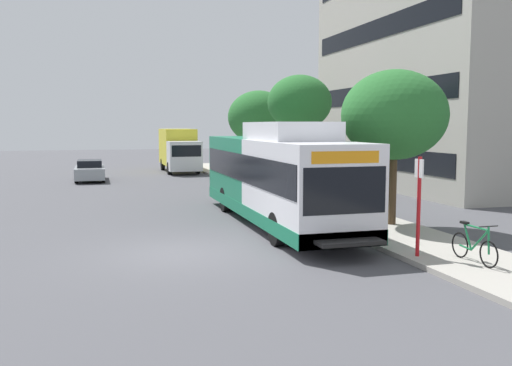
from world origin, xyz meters
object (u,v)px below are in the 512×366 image
Objects in this scene: street_tree_far_block at (259,117)px; bus_stop_sign_pole at (419,199)px; street_tree_near_stop at (394,115)px; street_tree_mid_block at (300,103)px; bicycle_parked at (474,246)px; transit_bus at (277,177)px; box_truck_background at (179,149)px; parked_car_far_lane at (90,170)px.

bus_stop_sign_pole is at bearing -95.77° from street_tree_far_block.
bus_stop_sign_pole is 5.26m from street_tree_near_stop.
bicycle_parked is at bearing -94.08° from street_tree_mid_block.
transit_bus reaches higher than box_truck_background.
bicycle_parked is 30.87m from box_truck_background.
street_tree_mid_block is 15.08m from parked_car_far_lane.
box_truck_background is at bearing 90.33° from transit_bus.
street_tree_far_block reaches higher than parked_car_far_lane.
bus_stop_sign_pole is 0.49× the size of street_tree_near_stop.
bicycle_parked is at bearing -69.77° from parked_car_far_lane.
bus_stop_sign_pole reaches higher than bicycle_parked.
street_tree_far_block is at bearing 84.23° from bus_stop_sign_pole.
bus_stop_sign_pole is 1.48× the size of bicycle_parked.
street_tree_far_block reaches higher than bicycle_parked.
transit_bus is 9.38m from street_tree_mid_block.
street_tree_far_block is at bearing 86.81° from bicycle_parked.
street_tree_far_block reaches higher than street_tree_near_stop.
bicycle_parked is 15.94m from street_tree_mid_block.
bicycle_parked is (2.76, -7.34, -1.14)m from transit_bus.
parked_car_far_lane is at bearing 108.99° from bus_stop_sign_pole.
transit_bus is 23.38m from box_truck_background.
transit_bus is 2.17× the size of street_tree_far_block.
transit_bus is at bearing 110.61° from bicycle_parked.
bus_stop_sign_pole is at bearing -86.28° from box_truck_background.
street_tree_near_stop is 22.70m from parked_car_far_lane.
parked_car_far_lane is (-10.47, 10.09, -4.02)m from street_tree_mid_block.
street_tree_mid_block is at bearing -43.93° from parked_car_far_lane.
street_tree_near_stop is 1.17× the size of parked_car_far_lane.
street_tree_mid_block reaches higher than transit_bus.
box_truck_background reaches higher than parked_car_far_lane.
bicycle_parked is 0.33× the size of street_tree_near_stop.
box_truck_background is (-3.70, 25.29, -2.14)m from street_tree_near_stop.
box_truck_background reaches higher than bicycle_parked.
transit_bus is 6.58m from bus_stop_sign_pole.
street_tree_far_block reaches higher than box_truck_background.
street_tree_near_stop is at bearing -81.68° from box_truck_background.
transit_bus is 4.60m from street_tree_near_stop.
street_tree_far_block is 8.69m from box_truck_background.
street_tree_far_block is (0.50, 18.04, 0.18)m from street_tree_near_stop.
street_tree_near_stop is at bearing -28.29° from transit_bus.
street_tree_mid_block reaches higher than bicycle_parked.
parked_car_far_lane is at bearing 116.95° from street_tree_near_stop.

